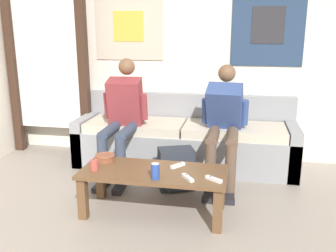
{
  "coord_description": "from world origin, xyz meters",
  "views": [
    {
      "loc": [
        0.72,
        -1.57,
        1.5
      ],
      "look_at": [
        0.11,
        1.58,
        0.64
      ],
      "focal_mm": 40.0,
      "sensor_mm": 36.0,
      "label": 1
    }
  ],
  "objects_px": {
    "coffee_table": "(154,178)",
    "game_controller_far_center": "(188,178)",
    "person_seated_adult": "(122,114)",
    "pillar_candle": "(94,165)",
    "drink_can_blue": "(155,171)",
    "game_controller_near_left": "(178,165)",
    "ceramic_bowl": "(105,157)",
    "couch": "(185,141)",
    "game_controller_near_right": "(214,179)",
    "backpack": "(176,170)",
    "person_seated_teen": "(224,120)"
  },
  "relations": [
    {
      "from": "coffee_table",
      "to": "game_controller_far_center",
      "type": "relative_size",
      "value": 8.65
    },
    {
      "from": "person_seated_adult",
      "to": "game_controller_far_center",
      "type": "xyz_separation_m",
      "value": [
        0.81,
        -0.93,
        -0.25
      ]
    },
    {
      "from": "pillar_candle",
      "to": "game_controller_far_center",
      "type": "relative_size",
      "value": 0.73
    },
    {
      "from": "drink_can_blue",
      "to": "game_controller_near_left",
      "type": "height_order",
      "value": "drink_can_blue"
    },
    {
      "from": "coffee_table",
      "to": "person_seated_adult",
      "type": "distance_m",
      "value": 1.01
    },
    {
      "from": "coffee_table",
      "to": "ceramic_bowl",
      "type": "height_order",
      "value": "ceramic_bowl"
    },
    {
      "from": "couch",
      "to": "game_controller_near_right",
      "type": "distance_m",
      "value": 1.37
    },
    {
      "from": "game_controller_near_right",
      "to": "couch",
      "type": "bearing_deg",
      "value": 107.56
    },
    {
      "from": "person_seated_adult",
      "to": "game_controller_near_left",
      "type": "bearing_deg",
      "value": -44.76
    },
    {
      "from": "backpack",
      "to": "ceramic_bowl",
      "type": "bearing_deg",
      "value": -145.84
    },
    {
      "from": "ceramic_bowl",
      "to": "couch",
      "type": "bearing_deg",
      "value": 62.42
    },
    {
      "from": "ceramic_bowl",
      "to": "drink_can_blue",
      "type": "bearing_deg",
      "value": -30.5
    },
    {
      "from": "ceramic_bowl",
      "to": "drink_can_blue",
      "type": "height_order",
      "value": "drink_can_blue"
    },
    {
      "from": "couch",
      "to": "backpack",
      "type": "relative_size",
      "value": 6.1
    },
    {
      "from": "pillar_candle",
      "to": "game_controller_near_right",
      "type": "xyz_separation_m",
      "value": [
        0.96,
        -0.03,
        -0.03
      ]
    },
    {
      "from": "backpack",
      "to": "ceramic_bowl",
      "type": "distance_m",
      "value": 0.71
    },
    {
      "from": "ceramic_bowl",
      "to": "drink_can_blue",
      "type": "distance_m",
      "value": 0.6
    },
    {
      "from": "drink_can_blue",
      "to": "game_controller_near_left",
      "type": "distance_m",
      "value": 0.31
    },
    {
      "from": "coffee_table",
      "to": "game_controller_near_right",
      "type": "height_order",
      "value": "game_controller_near_right"
    },
    {
      "from": "couch",
      "to": "coffee_table",
      "type": "height_order",
      "value": "couch"
    },
    {
      "from": "person_seated_teen",
      "to": "ceramic_bowl",
      "type": "xyz_separation_m",
      "value": [
        -0.98,
        -0.7,
        -0.21
      ]
    },
    {
      "from": "coffee_table",
      "to": "game_controller_near_right",
      "type": "relative_size",
      "value": 8.55
    },
    {
      "from": "couch",
      "to": "game_controller_far_center",
      "type": "xyz_separation_m",
      "value": [
        0.21,
        -1.31,
        0.11
      ]
    },
    {
      "from": "couch",
      "to": "game_controller_far_center",
      "type": "height_order",
      "value": "couch"
    },
    {
      "from": "coffee_table",
      "to": "couch",
      "type": "bearing_deg",
      "value": 86.09
    },
    {
      "from": "coffee_table",
      "to": "game_controller_near_right",
      "type": "bearing_deg",
      "value": -13.4
    },
    {
      "from": "person_seated_teen",
      "to": "ceramic_bowl",
      "type": "height_order",
      "value": "person_seated_teen"
    },
    {
      "from": "pillar_candle",
      "to": "game_controller_far_center",
      "type": "height_order",
      "value": "pillar_candle"
    },
    {
      "from": "couch",
      "to": "backpack",
      "type": "xyz_separation_m",
      "value": [
        0.02,
        -0.66,
        -0.09
      ]
    },
    {
      "from": "drink_can_blue",
      "to": "game_controller_far_center",
      "type": "distance_m",
      "value": 0.25
    },
    {
      "from": "backpack",
      "to": "drink_can_blue",
      "type": "bearing_deg",
      "value": -93.78
    },
    {
      "from": "person_seated_adult",
      "to": "game_controller_near_right",
      "type": "xyz_separation_m",
      "value": [
        1.0,
        -0.92,
        -0.25
      ]
    },
    {
      "from": "game_controller_near_right",
      "to": "person_seated_teen",
      "type": "bearing_deg",
      "value": 88.68
    },
    {
      "from": "ceramic_bowl",
      "to": "game_controller_near_left",
      "type": "height_order",
      "value": "ceramic_bowl"
    },
    {
      "from": "game_controller_near_left",
      "to": "person_seated_teen",
      "type": "bearing_deg",
      "value": 65.18
    },
    {
      "from": "person_seated_adult",
      "to": "ceramic_bowl",
      "type": "relative_size",
      "value": 6.87
    },
    {
      "from": "person_seated_teen",
      "to": "drink_can_blue",
      "type": "height_order",
      "value": "person_seated_teen"
    },
    {
      "from": "pillar_candle",
      "to": "game_controller_near_left",
      "type": "relative_size",
      "value": 0.73
    },
    {
      "from": "person_seated_adult",
      "to": "drink_can_blue",
      "type": "distance_m",
      "value": 1.14
    },
    {
      "from": "person_seated_teen",
      "to": "game_controller_near_right",
      "type": "height_order",
      "value": "person_seated_teen"
    },
    {
      "from": "pillar_candle",
      "to": "game_controller_near_right",
      "type": "bearing_deg",
      "value": -1.87
    },
    {
      "from": "pillar_candle",
      "to": "drink_can_blue",
      "type": "relative_size",
      "value": 0.8
    },
    {
      "from": "couch",
      "to": "coffee_table",
      "type": "xyz_separation_m",
      "value": [
        -0.08,
        -1.18,
        0.03
      ]
    },
    {
      "from": "pillar_candle",
      "to": "ceramic_bowl",
      "type": "bearing_deg",
      "value": 88.15
    },
    {
      "from": "couch",
      "to": "ceramic_bowl",
      "type": "bearing_deg",
      "value": -117.58
    },
    {
      "from": "person_seated_adult",
      "to": "drink_can_blue",
      "type": "bearing_deg",
      "value": -59.68
    },
    {
      "from": "game_controller_near_right",
      "to": "drink_can_blue",
      "type": "bearing_deg",
      "value": -173.73
    },
    {
      "from": "couch",
      "to": "game_controller_near_left",
      "type": "relative_size",
      "value": 17.47
    },
    {
      "from": "person_seated_adult",
      "to": "game_controller_near_left",
      "type": "xyz_separation_m",
      "value": [
        0.69,
        -0.69,
        -0.25
      ]
    },
    {
      "from": "drink_can_blue",
      "to": "couch",
      "type": "bearing_deg",
      "value": 88.81
    }
  ]
}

